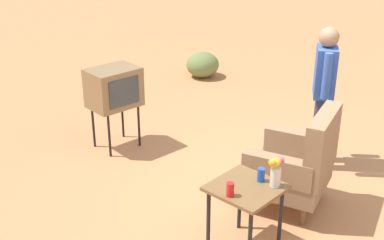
% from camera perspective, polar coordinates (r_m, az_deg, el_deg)
% --- Properties ---
extents(ground_plane, '(60.00, 60.00, 0.00)m').
position_cam_1_polar(ground_plane, '(5.61, 9.96, -7.71)').
color(ground_plane, '#C17A4C').
extents(armchair, '(0.94, 0.96, 1.06)m').
position_cam_1_polar(armchair, '(5.11, 11.81, -4.76)').
color(armchair, brown).
rests_on(armchair, ground).
extents(side_table, '(0.56, 0.56, 0.64)m').
position_cam_1_polar(side_table, '(4.41, 6.06, -8.51)').
color(side_table, black).
rests_on(side_table, ground).
extents(tv_on_stand, '(0.64, 0.50, 1.03)m').
position_cam_1_polar(tv_on_stand, '(6.22, -8.80, 3.56)').
color(tv_on_stand, black).
rests_on(tv_on_stand, ground).
extents(person_standing, '(0.50, 0.38, 1.64)m').
position_cam_1_polar(person_standing, '(5.85, 14.58, 3.40)').
color(person_standing, '#2D3347').
rests_on(person_standing, ground).
extents(soda_can_red, '(0.07, 0.07, 0.12)m').
position_cam_1_polar(soda_can_red, '(4.18, 4.33, -7.79)').
color(soda_can_red, red).
rests_on(soda_can_red, side_table).
extents(soda_can_blue, '(0.07, 0.07, 0.12)m').
position_cam_1_polar(soda_can_blue, '(4.42, 7.79, -6.13)').
color(soda_can_blue, blue).
rests_on(soda_can_blue, side_table).
extents(flower_vase, '(0.15, 0.09, 0.27)m').
position_cam_1_polar(flower_vase, '(4.32, 9.42, -5.63)').
color(flower_vase, silver).
rests_on(flower_vase, side_table).
extents(shrub_mid, '(0.58, 0.58, 0.44)m').
position_cam_1_polar(shrub_mid, '(8.96, 1.20, 6.26)').
color(shrub_mid, olive).
rests_on(shrub_mid, ground).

